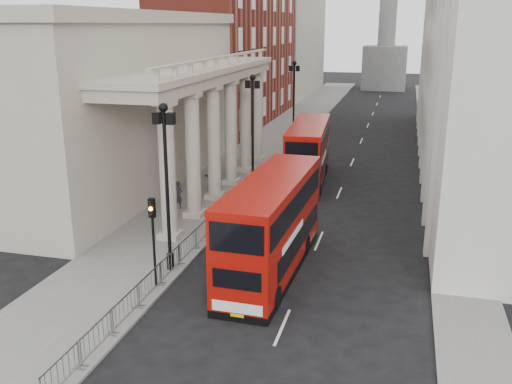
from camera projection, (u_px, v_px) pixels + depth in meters
name	position (u px, v px, depth m)	size (l,w,h in m)	color
ground	(148.00, 309.00, 24.83)	(260.00, 260.00, 0.00)	black
sidewalk_west	(256.00, 156.00, 53.37)	(6.00, 140.00, 0.12)	slate
sidewalk_east	(439.00, 167.00, 49.37)	(3.00, 140.00, 0.12)	slate
kerb	(286.00, 158.00, 52.66)	(0.20, 140.00, 0.14)	slate
portico_building	(117.00, 107.00, 42.37)	(9.00, 28.00, 12.00)	#A49D8A
brick_building	(233.00, 32.00, 68.79)	(9.00, 32.00, 22.00)	maroon
west_building_far	(287.00, 36.00, 98.77)	(9.00, 30.00, 20.00)	#A49D8A
east_building	(484.00, 17.00, 47.10)	(8.00, 55.00, 25.00)	beige
monument_column	(389.00, 1.00, 104.21)	(8.00, 8.00, 54.20)	#60605E
lamp_post_south	(166.00, 177.00, 27.29)	(1.05, 0.44, 8.32)	black
lamp_post_mid	(253.00, 123.00, 42.14)	(1.05, 0.44, 8.32)	black
lamp_post_north	(294.00, 97.00, 56.98)	(1.05, 0.44, 8.32)	black
traffic_light	(153.00, 226.00, 25.91)	(0.28, 0.33, 4.30)	black
crowd_barriers	(160.00, 273.00, 26.79)	(0.50, 18.75, 1.10)	gray
bus_near	(272.00, 224.00, 28.05)	(3.04, 11.13, 4.77)	#9C0D07
bus_far	(308.00, 152.00, 44.12)	(3.36, 10.89, 4.63)	#A50E07
pedestrian_a	(178.00, 195.00, 37.78)	(0.67, 0.44, 1.83)	black
pedestrian_b	(211.00, 176.00, 42.29)	(0.92, 0.72, 1.90)	black
pedestrian_c	(233.00, 167.00, 45.13)	(0.92, 0.60, 1.87)	black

